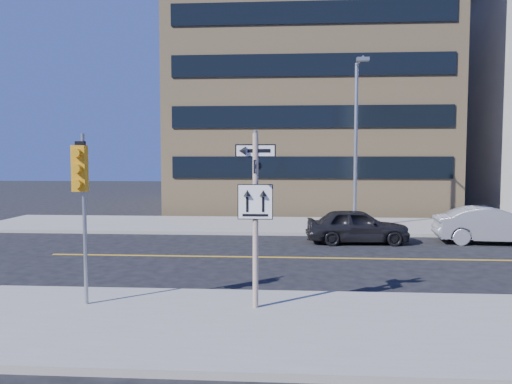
# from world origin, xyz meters

# --- Properties ---
(ground) EXTENTS (120.00, 120.00, 0.00)m
(ground) POSITION_xyz_m (0.00, 0.00, 0.00)
(ground) COLOR black
(ground) RESTS_ON ground
(sign_pole) EXTENTS (0.92, 0.92, 4.06)m
(sign_pole) POSITION_xyz_m (0.00, -2.51, 2.44)
(sign_pole) COLOR silver
(sign_pole) RESTS_ON near_sidewalk
(traffic_signal) EXTENTS (0.32, 0.45, 4.00)m
(traffic_signal) POSITION_xyz_m (-4.00, -2.66, 3.03)
(traffic_signal) COLOR gray
(traffic_signal) RESTS_ON near_sidewalk
(parked_car_a) EXTENTS (1.93, 4.34, 1.45)m
(parked_car_a) POSITION_xyz_m (3.62, 7.25, 0.73)
(parked_car_a) COLOR black
(parked_car_a) RESTS_ON ground
(parked_car_b) EXTENTS (2.04, 4.77, 1.53)m
(parked_car_b) POSITION_xyz_m (9.25, 7.49, 0.76)
(parked_car_b) COLOR gray
(parked_car_b) RESTS_ON ground
(streetlight_a) EXTENTS (0.55, 2.25, 8.00)m
(streetlight_a) POSITION_xyz_m (4.00, 10.76, 4.76)
(streetlight_a) COLOR gray
(streetlight_a) RESTS_ON far_sidewalk
(building_brick) EXTENTS (18.00, 18.00, 18.00)m
(building_brick) POSITION_xyz_m (2.00, 25.00, 9.00)
(building_brick) COLOR tan
(building_brick) RESTS_ON ground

